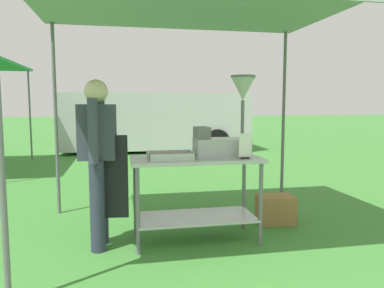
# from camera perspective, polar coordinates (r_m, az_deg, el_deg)

# --- Properties ---
(ground_plane) EXTENTS (70.00, 70.00, 0.00)m
(ground_plane) POSITION_cam_1_polar(r_m,az_deg,el_deg) (8.61, -5.38, -3.10)
(ground_plane) COLOR #3D7F33
(stall_canopy) EXTENTS (3.23, 2.42, 2.41)m
(stall_canopy) POSITION_cam_1_polar(r_m,az_deg,el_deg) (3.86, 0.31, 20.44)
(stall_canopy) COLOR slate
(stall_canopy) RESTS_ON ground
(donut_cart) EXTENTS (1.29, 0.60, 0.85)m
(donut_cart) POSITION_cam_1_polar(r_m,az_deg,el_deg) (3.72, 0.60, -5.66)
(donut_cart) COLOR #B7B7BC
(donut_cart) RESTS_ON ground
(donut_tray) EXTENTS (0.44, 0.31, 0.07)m
(donut_tray) POSITION_cam_1_polar(r_m,az_deg,el_deg) (3.55, -3.44, -2.04)
(donut_tray) COLOR #B7B7BC
(donut_tray) RESTS_ON donut_cart
(donut_fryer) EXTENTS (0.63, 0.28, 0.82)m
(donut_fryer) POSITION_cam_1_polar(r_m,az_deg,el_deg) (3.80, 5.41, 2.60)
(donut_fryer) COLOR #B7B7BC
(donut_fryer) RESTS_ON donut_cart
(menu_sign) EXTENTS (0.13, 0.05, 0.25)m
(menu_sign) POSITION_cam_1_polar(r_m,az_deg,el_deg) (3.62, 8.21, -0.59)
(menu_sign) COLOR black
(menu_sign) RESTS_ON donut_cart
(vendor) EXTENTS (0.46, 0.54, 1.61)m
(vendor) POSITION_cam_1_polar(r_m,az_deg,el_deg) (3.61, -14.25, -1.63)
(vendor) COLOR #2D3347
(vendor) RESTS_ON ground
(supply_crate) EXTENTS (0.44, 0.34, 0.32)m
(supply_crate) POSITION_cam_1_polar(r_m,az_deg,el_deg) (4.48, 12.79, -9.79)
(supply_crate) COLOR olive
(supply_crate) RESTS_ON ground
(van_silver) EXTENTS (5.46, 2.24, 1.69)m
(van_silver) POSITION_cam_1_polar(r_m,az_deg,el_deg) (11.15, -5.68, 3.54)
(van_silver) COLOR #BCBCC1
(van_silver) RESTS_ON ground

